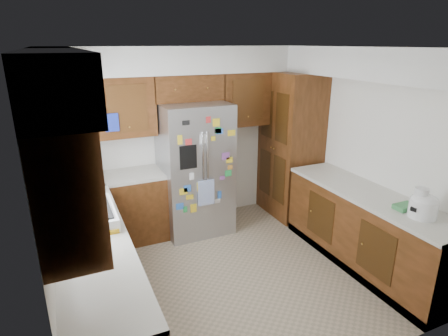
{
  "coord_description": "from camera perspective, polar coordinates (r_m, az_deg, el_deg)",
  "views": [
    {
      "loc": [
        -1.63,
        -3.37,
        2.54
      ],
      "look_at": [
        0.05,
        0.35,
        1.17
      ],
      "focal_mm": 30.0,
      "sensor_mm": 36.0,
      "label": 1
    }
  ],
  "objects": [
    {
      "name": "floor",
      "position": [
        4.53,
        1.3,
        -15.58
      ],
      "size": [
        3.6,
        3.6,
        0.0
      ],
      "primitive_type": "plane",
      "color": "tan",
      "rests_on": "ground"
    },
    {
      "name": "room_shell",
      "position": [
        4.1,
        -2.07,
        8.47
      ],
      "size": [
        3.64,
        3.24,
        2.52
      ],
      "color": "white",
      "rests_on": "ground"
    },
    {
      "name": "left_counter_run",
      "position": [
        4.01,
        -17.22,
        -14.14
      ],
      "size": [
        1.36,
        3.2,
        0.92
      ],
      "color": "#3C220B",
      "rests_on": "ground"
    },
    {
      "name": "right_counter_run",
      "position": [
        4.76,
        20.69,
        -9.16
      ],
      "size": [
        0.63,
        2.25,
        0.92
      ],
      "color": "#3C220B",
      "rests_on": "ground"
    },
    {
      "name": "pantry",
      "position": [
        5.69,
        10.07,
        3.36
      ],
      "size": [
        0.6,
        0.9,
        2.15
      ],
      "primitive_type": "cube",
      "color": "#3C220B",
      "rests_on": "ground"
    },
    {
      "name": "fridge",
      "position": [
        5.13,
        -4.43,
        -0.14
      ],
      "size": [
        0.9,
        0.79,
        1.8
      ],
      "color": "#ABABB0",
      "rests_on": "ground"
    },
    {
      "name": "bridge_cabinet",
      "position": [
        5.1,
        -5.62,
        12.12
      ],
      "size": [
        0.96,
        0.34,
        0.35
      ],
      "primitive_type": "cube",
      "color": "#3C220B",
      "rests_on": "fridge"
    },
    {
      "name": "fridge_top_items",
      "position": [
        5.04,
        -6.28,
        15.44
      ],
      "size": [
        0.75,
        0.3,
        0.27
      ],
      "color": "blue",
      "rests_on": "bridge_cabinet"
    },
    {
      "name": "sink_assembly",
      "position": [
        3.8,
        -20.23,
        -6.77
      ],
      "size": [
        0.52,
        0.72,
        0.37
      ],
      "color": "white",
      "rests_on": "left_counter_run"
    },
    {
      "name": "left_counter_clutter",
      "position": [
        4.47,
        -20.89,
        -2.18
      ],
      "size": [
        0.4,
        0.87,
        0.38
      ],
      "color": "black",
      "rests_on": "left_counter_run"
    },
    {
      "name": "rice_cooker",
      "position": [
        4.12,
        28.12,
        -5.06
      ],
      "size": [
        0.28,
        0.27,
        0.23
      ],
      "color": "white",
      "rests_on": "right_counter_run"
    },
    {
      "name": "paper_towel",
      "position": [
        4.12,
        27.66,
        -4.64
      ],
      "size": [
        0.13,
        0.13,
        0.29
      ],
      "primitive_type": "cylinder",
      "color": "white",
      "rests_on": "right_counter_run"
    }
  ]
}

